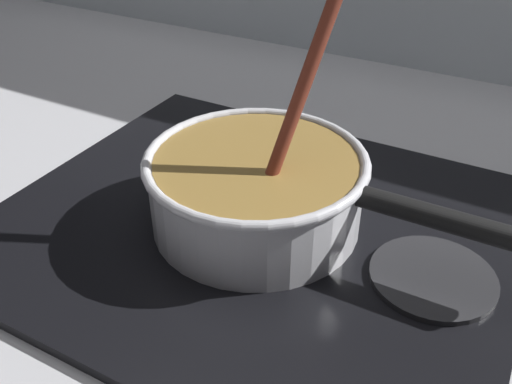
{
  "coord_description": "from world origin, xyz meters",
  "views": [
    {
      "loc": [
        0.21,
        -0.22,
        0.39
      ],
      "look_at": [
        -0.03,
        0.22,
        0.05
      ],
      "focal_mm": 39.57,
      "sensor_mm": 36.0,
      "label": 1
    }
  ],
  "objects": [
    {
      "name": "spare_burner",
      "position": [
        0.17,
        0.22,
        0.01
      ],
      "size": [
        0.12,
        0.12,
        0.01
      ],
      "primitive_type": "cylinder",
      "color": "#262628",
      "rests_on": "hob_plate"
    },
    {
      "name": "cooking_pan",
      "position": [
        -0.02,
        0.22,
        0.06
      ],
      "size": [
        0.4,
        0.24,
        0.33
      ],
      "color": "silver",
      "rests_on": "hob_plate"
    },
    {
      "name": "hob_plate",
      "position": [
        -0.03,
        0.22,
        0.01
      ],
      "size": [
        0.56,
        0.48,
        0.01
      ],
      "primitive_type": "cube",
      "color": "black",
      "rests_on": "ground"
    },
    {
      "name": "burner_ring",
      "position": [
        -0.03,
        0.22,
        0.02
      ],
      "size": [
        0.2,
        0.2,
        0.01
      ],
      "primitive_type": "torus",
      "color": "#592D0C",
      "rests_on": "hob_plate"
    }
  ]
}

